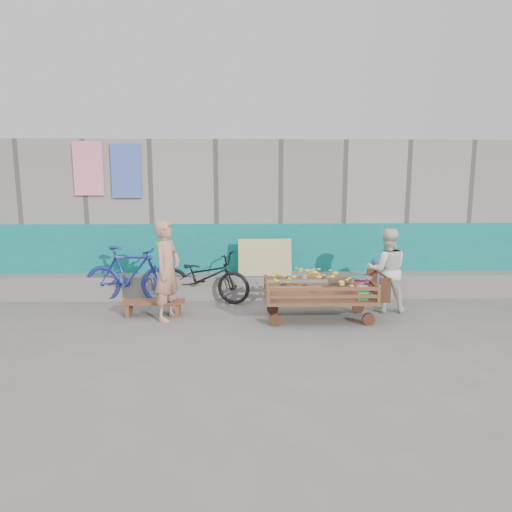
{
  "coord_description": "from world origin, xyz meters",
  "views": [
    {
      "loc": [
        -0.14,
        -6.21,
        2.25
      ],
      "look_at": [
        0.1,
        1.2,
        1.0
      ],
      "focal_mm": 32.0,
      "sensor_mm": 36.0,
      "label": 1
    }
  ],
  "objects_px": {
    "bicycle_blue": "(130,275)",
    "vendor_man": "(167,270)",
    "bench": "(153,305)",
    "woman": "(387,270)",
    "bicycle_dark": "(204,277)",
    "banana_cart": "(317,286)",
    "child": "(376,280)"
  },
  "relations": [
    {
      "from": "banana_cart",
      "to": "vendor_man",
      "type": "distance_m",
      "value": 2.43
    },
    {
      "from": "banana_cart",
      "to": "bicycle_dark",
      "type": "bearing_deg",
      "value": 148.99
    },
    {
      "from": "bench",
      "to": "child",
      "type": "xyz_separation_m",
      "value": [
        3.95,
        0.72,
        0.23
      ]
    },
    {
      "from": "bicycle_dark",
      "to": "bicycle_blue",
      "type": "height_order",
      "value": "bicycle_blue"
    },
    {
      "from": "woman",
      "to": "bicycle_dark",
      "type": "bearing_deg",
      "value": -8.13
    },
    {
      "from": "child",
      "to": "bicycle_dark",
      "type": "distance_m",
      "value": 3.18
    },
    {
      "from": "bench",
      "to": "bicycle_blue",
      "type": "bearing_deg",
      "value": 123.63
    },
    {
      "from": "banana_cart",
      "to": "child",
      "type": "bearing_deg",
      "value": 39.04
    },
    {
      "from": "banana_cart",
      "to": "child",
      "type": "relative_size",
      "value": 2.29
    },
    {
      "from": "bench",
      "to": "woman",
      "type": "bearing_deg",
      "value": 2.04
    },
    {
      "from": "child",
      "to": "bicycle_blue",
      "type": "xyz_separation_m",
      "value": [
        -4.52,
        0.13,
        0.1
      ]
    },
    {
      "from": "banana_cart",
      "to": "woman",
      "type": "distance_m",
      "value": 1.34
    },
    {
      "from": "banana_cart",
      "to": "bicycle_dark",
      "type": "distance_m",
      "value": 2.24
    },
    {
      "from": "banana_cart",
      "to": "bicycle_blue",
      "type": "height_order",
      "value": "bicycle_blue"
    },
    {
      "from": "vendor_man",
      "to": "woman",
      "type": "distance_m",
      "value": 3.69
    },
    {
      "from": "woman",
      "to": "bicycle_blue",
      "type": "xyz_separation_m",
      "value": [
        -4.52,
        0.71,
        -0.2
      ]
    },
    {
      "from": "bicycle_dark",
      "to": "child",
      "type": "bearing_deg",
      "value": -75.32
    },
    {
      "from": "vendor_man",
      "to": "bicycle_blue",
      "type": "distance_m",
      "value": 1.39
    },
    {
      "from": "child",
      "to": "bicycle_blue",
      "type": "distance_m",
      "value": 4.52
    },
    {
      "from": "woman",
      "to": "bicycle_blue",
      "type": "distance_m",
      "value": 4.58
    },
    {
      "from": "bench",
      "to": "vendor_man",
      "type": "bearing_deg",
      "value": -36.1
    },
    {
      "from": "woman",
      "to": "bicycle_dark",
      "type": "height_order",
      "value": "woman"
    },
    {
      "from": "woman",
      "to": "child",
      "type": "height_order",
      "value": "woman"
    },
    {
      "from": "banana_cart",
      "to": "woman",
      "type": "height_order",
      "value": "woman"
    },
    {
      "from": "child",
      "to": "bicycle_blue",
      "type": "height_order",
      "value": "bicycle_blue"
    },
    {
      "from": "woman",
      "to": "child",
      "type": "bearing_deg",
      "value": -85.49
    },
    {
      "from": "vendor_man",
      "to": "bicycle_blue",
      "type": "bearing_deg",
      "value": 59.19
    },
    {
      "from": "vendor_man",
      "to": "banana_cart",
      "type": "bearing_deg",
      "value": -71.81
    },
    {
      "from": "child",
      "to": "banana_cart",
      "type": "bearing_deg",
      "value": 46.01
    },
    {
      "from": "banana_cart",
      "to": "woman",
      "type": "xyz_separation_m",
      "value": [
        1.26,
        0.44,
        0.16
      ]
    },
    {
      "from": "bench",
      "to": "banana_cart",
      "type": "bearing_deg",
      "value": -6.37
    },
    {
      "from": "bicycle_blue",
      "to": "vendor_man",
      "type": "bearing_deg",
      "value": -132.51
    }
  ]
}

